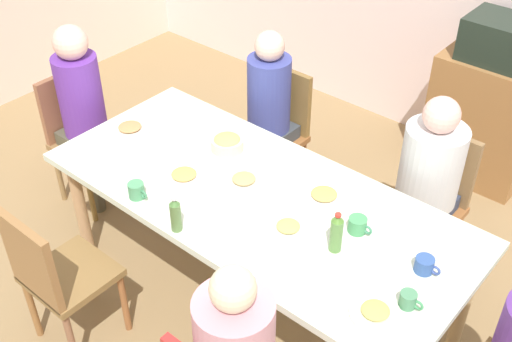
% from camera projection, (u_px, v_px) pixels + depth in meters
% --- Properties ---
extents(ground_plane, '(7.32, 7.32, 0.00)m').
position_uv_depth(ground_plane, '(256.00, 298.00, 3.68)').
color(ground_plane, olive).
extents(dining_table, '(2.26, 0.99, 0.77)m').
position_uv_depth(dining_table, '(256.00, 206.00, 3.26)').
color(dining_table, silver).
rests_on(dining_table, ground_plane).
extents(chair_2, '(0.40, 0.40, 0.90)m').
position_uv_depth(chair_2, '(81.00, 132.00, 4.15)').
color(chair_2, olive).
rests_on(chair_2, ground_plane).
extents(person_2, '(0.30, 0.30, 1.28)m').
position_uv_depth(person_2, '(83.00, 104.00, 3.96)').
color(person_2, '#4F433A').
rests_on(person_2, ground_plane).
extents(chair_3, '(0.40, 0.40, 0.90)m').
position_uv_depth(chair_3, '(55.00, 274.00, 3.13)').
color(chair_3, olive).
rests_on(chair_3, ground_plane).
extents(chair_4, '(0.40, 0.40, 0.90)m').
position_uv_depth(chair_4, '(430.00, 197.00, 3.61)').
color(chair_4, '#965B30').
rests_on(chair_4, ground_plane).
extents(person_4, '(0.33, 0.33, 1.19)m').
position_uv_depth(person_4, '(429.00, 174.00, 3.43)').
color(person_4, '#263C47').
rests_on(person_4, ground_plane).
extents(chair_5, '(0.40, 0.40, 0.90)m').
position_uv_depth(chair_5, '(276.00, 127.00, 4.20)').
color(chair_5, brown).
rests_on(chair_5, ground_plane).
extents(person_5, '(0.30, 0.30, 1.22)m').
position_uv_depth(person_5, '(268.00, 106.00, 4.02)').
color(person_5, '#384644').
rests_on(person_5, ground_plane).
extents(plate_0, '(0.24, 0.24, 0.04)m').
position_uv_depth(plate_0, '(184.00, 176.00, 3.32)').
color(plate_0, white).
rests_on(plate_0, dining_table).
extents(plate_1, '(0.24, 0.24, 0.04)m').
position_uv_depth(plate_1, '(130.00, 129.00, 3.68)').
color(plate_1, silver).
rests_on(plate_1, dining_table).
extents(plate_2, '(0.24, 0.24, 0.04)m').
position_uv_depth(plate_2, '(324.00, 196.00, 3.19)').
color(plate_2, white).
rests_on(plate_2, dining_table).
extents(plate_3, '(0.22, 0.22, 0.04)m').
position_uv_depth(plate_3, '(244.00, 181.00, 3.29)').
color(plate_3, beige).
rests_on(plate_3, dining_table).
extents(plate_4, '(0.21, 0.21, 0.04)m').
position_uv_depth(plate_4, '(375.00, 312.00, 2.59)').
color(plate_4, silver).
rests_on(plate_4, dining_table).
extents(plate_5, '(0.20, 0.20, 0.04)m').
position_uv_depth(plate_5, '(288.00, 228.00, 3.00)').
color(plate_5, white).
rests_on(plate_5, dining_table).
extents(bowl_0, '(0.18, 0.18, 0.08)m').
position_uv_depth(bowl_0, '(227.00, 143.00, 3.51)').
color(bowl_0, beige).
rests_on(bowl_0, dining_table).
extents(cup_0, '(0.12, 0.09, 0.07)m').
position_uv_depth(cup_0, '(425.00, 265.00, 2.77)').
color(cup_0, '#315296').
rests_on(cup_0, dining_table).
extents(cup_1, '(0.11, 0.07, 0.07)m').
position_uv_depth(cup_1, '(409.00, 300.00, 2.61)').
color(cup_1, '#4A875F').
rests_on(cup_1, dining_table).
extents(cup_2, '(0.12, 0.08, 0.08)m').
position_uv_depth(cup_2, '(137.00, 190.00, 3.18)').
color(cup_2, '#4C9463').
rests_on(cup_2, dining_table).
extents(cup_3, '(0.12, 0.09, 0.08)m').
position_uv_depth(cup_3, '(358.00, 225.00, 2.97)').
color(cup_3, '#46955B').
rests_on(cup_3, dining_table).
extents(bottle_0, '(0.05, 0.05, 0.19)m').
position_uv_depth(bottle_0, '(176.00, 215.00, 2.95)').
color(bottle_0, '#557740').
rests_on(bottle_0, dining_table).
extents(bottle_1, '(0.06, 0.06, 0.21)m').
position_uv_depth(bottle_1, '(336.00, 233.00, 2.84)').
color(bottle_1, '#558340').
rests_on(bottle_1, dining_table).
extents(side_cabinet, '(0.70, 0.44, 0.90)m').
position_uv_depth(side_cabinet, '(484.00, 119.00, 4.39)').
color(side_cabinet, olive).
rests_on(side_cabinet, ground_plane).
extents(microwave, '(0.48, 0.36, 0.28)m').
position_uv_depth(microwave, '(504.00, 40.00, 4.04)').
color(microwave, black).
rests_on(microwave, side_cabinet).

